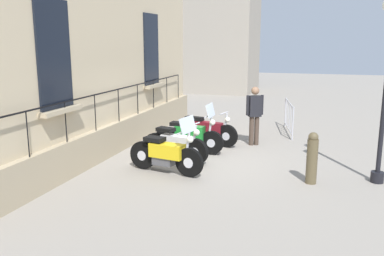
# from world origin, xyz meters

# --- Properties ---
(ground_plane) EXTENTS (60.00, 60.00, 0.00)m
(ground_plane) POSITION_xyz_m (0.00, 0.00, 0.00)
(ground_plane) COLOR gray
(building_facade) EXTENTS (0.82, 11.93, 7.54)m
(building_facade) POSITION_xyz_m (-2.61, -0.00, 3.64)
(building_facade) COLOR #C6B28E
(building_facade) RESTS_ON ground_plane
(motorcycle_yellow) EXTENTS (1.95, 0.80, 1.39)m
(motorcycle_yellow) POSITION_xyz_m (-0.26, -1.44, 0.47)
(motorcycle_yellow) COLOR black
(motorcycle_yellow) RESTS_ON ground_plane
(motorcycle_white) EXTENTS (1.89, 0.80, 1.02)m
(motorcycle_white) POSITION_xyz_m (-0.39, -0.44, 0.42)
(motorcycle_white) COLOR black
(motorcycle_white) RESTS_ON ground_plane
(motorcycle_green) EXTENTS (2.00, 0.69, 1.40)m
(motorcycle_green) POSITION_xyz_m (-0.29, 0.44, 0.46)
(motorcycle_green) COLOR black
(motorcycle_green) RESTS_ON ground_plane
(motorcycle_maroon) EXTENTS (2.09, 0.72, 1.02)m
(motorcycle_maroon) POSITION_xyz_m (-0.13, 1.47, 0.43)
(motorcycle_maroon) COLOR black
(motorcycle_maroon) RESTS_ON ground_plane
(crowd_barrier) EXTENTS (0.45, 2.10, 1.05)m
(crowd_barrier) POSITION_xyz_m (2.14, 3.82, 0.56)
(crowd_barrier) COLOR #B7B7BF
(crowd_barrier) RESTS_ON ground_plane
(bollard) EXTENTS (0.24, 0.24, 1.14)m
(bollard) POSITION_xyz_m (3.02, -1.18, 0.58)
(bollard) COLOR brown
(bollard) RESTS_ON ground_plane
(pedestrian_standing) EXTENTS (0.47, 0.37, 1.74)m
(pedestrian_standing) POSITION_xyz_m (1.29, 1.82, 0.99)
(pedestrian_standing) COLOR #47382D
(pedestrian_standing) RESTS_ON ground_plane
(distant_building) EXTENTS (5.46, 4.31, 10.77)m
(distant_building) POSITION_xyz_m (-3.52, 14.81, 5.39)
(distant_building) COLOR #9E9384
(distant_building) RESTS_ON ground_plane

